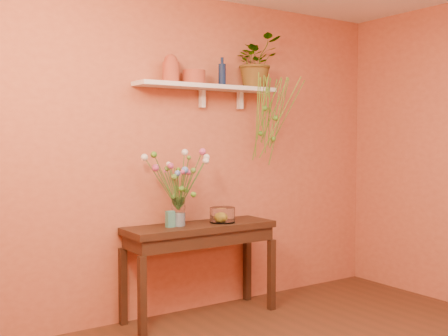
{
  "coord_description": "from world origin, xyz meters",
  "views": [
    {
      "loc": [
        -2.42,
        -2.08,
        1.48
      ],
      "look_at": [
        0.0,
        1.55,
        1.25
      ],
      "focal_mm": 44.0,
      "sensor_mm": 36.0,
      "label": 1
    }
  ],
  "objects_px": {
    "terracotta_jug": "(171,69)",
    "sideboard": "(200,238)",
    "glass_vase": "(178,214)",
    "bouquet": "(179,171)",
    "blue_bottle": "(222,74)",
    "spider_plant": "(255,62)",
    "glass_bowl": "(222,216)"
  },
  "relations": [
    {
      "from": "terracotta_jug",
      "to": "sideboard",
      "type": "bearing_deg",
      "value": -22.39
    },
    {
      "from": "sideboard",
      "to": "glass_vase",
      "type": "height_order",
      "value": "glass_vase"
    },
    {
      "from": "terracotta_jug",
      "to": "bouquet",
      "type": "distance_m",
      "value": 0.83
    },
    {
      "from": "bouquet",
      "to": "blue_bottle",
      "type": "bearing_deg",
      "value": 9.1
    },
    {
      "from": "bouquet",
      "to": "glass_vase",
      "type": "bearing_deg",
      "value": 130.31
    },
    {
      "from": "blue_bottle",
      "to": "spider_plant",
      "type": "distance_m",
      "value": 0.41
    },
    {
      "from": "bouquet",
      "to": "spider_plant",
      "type": "bearing_deg",
      "value": 7.36
    },
    {
      "from": "spider_plant",
      "to": "glass_vase",
      "type": "height_order",
      "value": "spider_plant"
    },
    {
      "from": "blue_bottle",
      "to": "glass_bowl",
      "type": "distance_m",
      "value": 1.21
    },
    {
      "from": "glass_vase",
      "to": "sideboard",
      "type": "bearing_deg",
      "value": -4.27
    },
    {
      "from": "sideboard",
      "to": "glass_bowl",
      "type": "bearing_deg",
      "value": -7.97
    },
    {
      "from": "glass_bowl",
      "to": "glass_vase",
      "type": "bearing_deg",
      "value": 173.85
    },
    {
      "from": "terracotta_jug",
      "to": "glass_bowl",
      "type": "distance_m",
      "value": 1.29
    },
    {
      "from": "glass_bowl",
      "to": "sideboard",
      "type": "bearing_deg",
      "value": 172.03
    },
    {
      "from": "bouquet",
      "to": "glass_bowl",
      "type": "relative_size",
      "value": 2.7
    },
    {
      "from": "glass_bowl",
      "to": "bouquet",
      "type": "bearing_deg",
      "value": 174.26
    },
    {
      "from": "blue_bottle",
      "to": "glass_bowl",
      "type": "xyz_separation_m",
      "value": [
        -0.07,
        -0.11,
        -1.2
      ]
    },
    {
      "from": "blue_bottle",
      "to": "glass_vase",
      "type": "bearing_deg",
      "value": -171.33
    },
    {
      "from": "glass_vase",
      "to": "blue_bottle",
      "type": "bearing_deg",
      "value": 8.67
    },
    {
      "from": "terracotta_jug",
      "to": "glass_bowl",
      "type": "bearing_deg",
      "value": -15.72
    },
    {
      "from": "spider_plant",
      "to": "glass_bowl",
      "type": "relative_size",
      "value": 2.22
    },
    {
      "from": "sideboard",
      "to": "terracotta_jug",
      "type": "distance_m",
      "value": 1.4
    },
    {
      "from": "sideboard",
      "to": "terracotta_jug",
      "type": "relative_size",
      "value": 5.64
    },
    {
      "from": "blue_bottle",
      "to": "glass_vase",
      "type": "distance_m",
      "value": 1.25
    },
    {
      "from": "sideboard",
      "to": "blue_bottle",
      "type": "height_order",
      "value": "blue_bottle"
    },
    {
      "from": "bouquet",
      "to": "sideboard",
      "type": "bearing_deg",
      "value": -3.39
    },
    {
      "from": "blue_bottle",
      "to": "glass_bowl",
      "type": "bearing_deg",
      "value": -122.6
    },
    {
      "from": "blue_bottle",
      "to": "sideboard",
      "type": "bearing_deg",
      "value": -162.54
    },
    {
      "from": "blue_bottle",
      "to": "glass_bowl",
      "type": "relative_size",
      "value": 1.13
    },
    {
      "from": "glass_vase",
      "to": "glass_bowl",
      "type": "distance_m",
      "value": 0.4
    },
    {
      "from": "blue_bottle",
      "to": "spider_plant",
      "type": "height_order",
      "value": "spider_plant"
    },
    {
      "from": "sideboard",
      "to": "spider_plant",
      "type": "bearing_deg",
      "value": 10.46
    }
  ]
}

